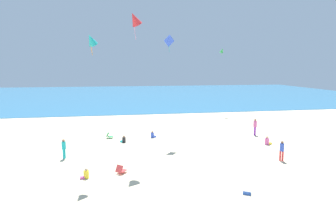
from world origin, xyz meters
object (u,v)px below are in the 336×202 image
beach_chair_far_left (121,170)px  person_1 (153,135)px  person_6 (86,174)px  person_0 (64,147)px  person_7 (267,141)px  kite_green (222,51)px  person_5 (255,126)px  person_4 (282,149)px  kite_teal (91,40)px  kite_blue (169,41)px  beach_chair_mid_beach (109,136)px  person_2 (124,140)px  kite_red (135,19)px  cooler_box (247,191)px

beach_chair_far_left → person_1: person_1 is taller
person_1 → person_6: bearing=-149.5°
person_0 → person_7: (17.53, 0.89, -0.60)m
kite_green → person_0: bearing=-138.6°
person_5 → kite_green: bearing=-48.3°
person_1 → person_4: (9.02, -7.85, 0.64)m
person_6 → person_7: size_ratio=0.86×
person_4 → person_6: bearing=-59.4°
kite_teal → kite_blue: size_ratio=0.89×
beach_chair_mid_beach → kite_teal: (-0.24, -8.14, 8.48)m
beach_chair_far_left → person_0: bearing=89.2°
beach_chair_mid_beach → kite_teal: kite_teal is taller
beach_chair_mid_beach → person_0: 6.08m
person_1 → person_5: (10.64, -0.75, 0.75)m
beach_chair_far_left → person_2: size_ratio=1.22×
person_1 → person_7: 10.92m
person_7 → person_1: bearing=150.6°
beach_chair_far_left → person_5: bearing=-23.2°
person_2 → kite_blue: size_ratio=0.43×
kite_blue → kite_green: bearing=52.1°
beach_chair_mid_beach → kite_teal: size_ratio=0.53×
person_7 → kite_blue: 12.94m
beach_chair_mid_beach → person_7: 15.16m
person_6 → beach_chair_far_left: bearing=179.4°
person_0 → kite_red: size_ratio=0.76×
person_1 → person_6: 10.07m
person_0 → person_4: (16.35, -3.05, 0.00)m
person_7 → kite_green: kite_green is taller
person_6 → kite_teal: size_ratio=0.49×
person_7 → person_5: bearing=73.7°
cooler_box → person_6: size_ratio=0.82×
kite_blue → kite_red: 5.77m
beach_chair_mid_beach → person_0: bearing=-103.4°
person_6 → kite_red: kite_red is taller
beach_chair_far_left → kite_red: bearing=13.2°
beach_chair_far_left → person_5: person_5 is taller
beach_chair_mid_beach → kite_green: (15.97, 11.50, 9.31)m
person_2 → beach_chair_far_left: bearing=123.3°
person_6 → kite_blue: bearing=-141.2°
cooler_box → kite_teal: (-8.70, 4.42, 8.63)m
person_0 → kite_green: 26.76m
beach_chair_mid_beach → person_6: bearing=-78.4°
person_1 → person_6: size_ratio=1.01×
beach_chair_mid_beach → kite_teal: bearing=-75.3°
beach_chair_mid_beach → kite_blue: bearing=1.6°
beach_chair_mid_beach → kite_blue: kite_blue is taller
person_7 → kite_green: (1.45, 15.86, 9.28)m
kite_red → kite_blue: bearing=55.0°
kite_blue → person_5: bearing=2.2°
person_5 → kite_green: 15.35m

